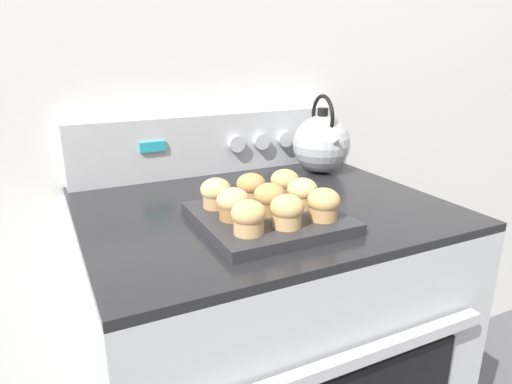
% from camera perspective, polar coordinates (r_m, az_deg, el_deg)
% --- Properties ---
extents(wall_back, '(8.00, 0.05, 2.40)m').
position_cam_1_polar(wall_back, '(1.29, -6.68, 16.33)').
color(wall_back, silver).
rests_on(wall_back, ground_plane).
extents(stove_range, '(0.78, 0.68, 0.89)m').
position_cam_1_polar(stove_range, '(1.25, 0.52, -21.12)').
color(stove_range, '#B7BABF').
rests_on(stove_range, ground_plane).
extents(control_panel, '(0.77, 0.07, 0.16)m').
position_cam_1_polar(control_panel, '(1.27, -5.35, 6.09)').
color(control_panel, '#B7BABF').
rests_on(control_panel, stove_range).
extents(muffin_pan, '(0.27, 0.27, 0.02)m').
position_cam_1_polar(muffin_pan, '(0.91, 1.52, -3.27)').
color(muffin_pan, '#28282D').
rests_on(muffin_pan, stove_range).
extents(muffin_r0_c0, '(0.06, 0.06, 0.06)m').
position_cam_1_polar(muffin_r0_c0, '(0.80, -0.93, -3.16)').
color(muffin_r0_c0, tan).
rests_on(muffin_r0_c0, muffin_pan).
extents(muffin_r0_c1, '(0.06, 0.06, 0.06)m').
position_cam_1_polar(muffin_r0_c1, '(0.83, 3.91, -2.38)').
color(muffin_r0_c1, tan).
rests_on(muffin_r0_c1, muffin_pan).
extents(muffin_r0_c2, '(0.06, 0.06, 0.06)m').
position_cam_1_polar(muffin_r0_c2, '(0.87, 8.44, -1.49)').
color(muffin_r0_c2, tan).
rests_on(muffin_r0_c2, muffin_pan).
extents(muffin_r1_c0, '(0.06, 0.06, 0.06)m').
position_cam_1_polar(muffin_r1_c0, '(0.87, -2.90, -1.46)').
color(muffin_r1_c0, olive).
rests_on(muffin_r1_c0, muffin_pan).
extents(muffin_r1_c1, '(0.06, 0.06, 0.06)m').
position_cam_1_polar(muffin_r1_c1, '(0.90, 1.70, -0.81)').
color(muffin_r1_c1, olive).
rests_on(muffin_r1_c1, muffin_pan).
extents(muffin_r1_c2, '(0.06, 0.06, 0.06)m').
position_cam_1_polar(muffin_r1_c2, '(0.93, 5.80, -0.11)').
color(muffin_r1_c2, tan).
rests_on(muffin_r1_c2, muffin_pan).
extents(muffin_r2_c0, '(0.06, 0.06, 0.06)m').
position_cam_1_polar(muffin_r2_c0, '(0.93, -5.03, -0.11)').
color(muffin_r2_c0, tan).
rests_on(muffin_r2_c0, muffin_pan).
extents(muffin_r2_c1, '(0.06, 0.06, 0.06)m').
position_cam_1_polar(muffin_r2_c1, '(0.97, -0.62, 0.57)').
color(muffin_r2_c1, tan).
rests_on(muffin_r2_c1, muffin_pan).
extents(muffin_r2_c2, '(0.06, 0.06, 0.06)m').
position_cam_1_polar(muffin_r2_c2, '(1.00, 3.63, 1.11)').
color(muffin_r2_c2, olive).
rests_on(muffin_r2_c2, muffin_pan).
extents(tea_kettle, '(0.16, 0.19, 0.22)m').
position_cam_1_polar(tea_kettle, '(1.28, 8.20, 6.08)').
color(tea_kettle, '#ADAFB5').
rests_on(tea_kettle, stove_range).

